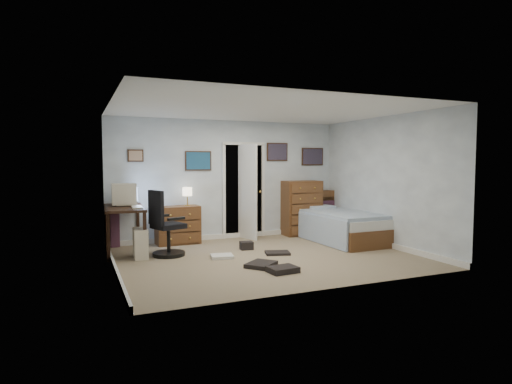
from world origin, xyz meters
TOP-DOWN VIEW (x-y plane):
  - floor at (0.00, 0.00)m, footprint 5.00×4.00m
  - computer_desk at (-2.30, 1.33)m, footprint 0.74×1.48m
  - crt_monitor at (-2.18, 1.48)m, footprint 0.45×0.42m
  - keyboard at (-2.02, 0.98)m, footprint 0.19×0.45m
  - pc_tower at (-2.00, 0.78)m, footprint 0.25×0.48m
  - office_chair at (-1.59, 0.73)m, footprint 0.71×0.71m
  - media_stack at (-2.32, 1.95)m, footprint 0.17×0.17m
  - low_dresser at (-1.14, 1.77)m, footprint 0.86×0.46m
  - table_lamp at (-0.94, 1.77)m, footprint 0.20×0.20m
  - doorway at (0.35, 2.27)m, footprint 0.96×1.12m
  - tall_dresser at (1.65, 1.75)m, footprint 0.84×0.52m
  - headboard_bookcase at (2.54, 1.86)m, footprint 1.09×0.34m
  - bed at (1.98, 0.73)m, footprint 1.13×2.05m
  - wall_posters at (0.57, 1.98)m, footprint 4.38×0.04m
  - floor_clutter at (-0.24, -0.27)m, footprint 1.46×2.03m

SIDE VIEW (x-z plane):
  - floor at x=0.00m, z-range -0.02..0.00m
  - floor_clutter at x=-0.24m, z-range -0.03..0.11m
  - pc_tower at x=-2.00m, z-range 0.00..0.50m
  - bed at x=1.98m, z-range -0.02..0.65m
  - low_dresser at x=-1.14m, z-range 0.00..0.75m
  - media_stack at x=-2.32m, z-range 0.00..0.82m
  - office_chair at x=-1.59m, z-range -0.13..1.02m
  - headboard_bookcase at x=2.54m, z-range 0.03..1.00m
  - tall_dresser at x=1.65m, z-range 0.00..1.21m
  - computer_desk at x=-2.30m, z-range 0.22..1.06m
  - keyboard at x=-2.02m, z-range 0.83..0.86m
  - doorway at x=0.35m, z-range -0.02..2.03m
  - table_lamp at x=-0.94m, z-range 0.84..1.21m
  - crt_monitor at x=-2.18m, z-range 0.84..1.24m
  - wall_posters at x=0.57m, z-range 1.45..2.05m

